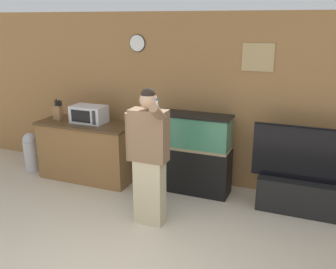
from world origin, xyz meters
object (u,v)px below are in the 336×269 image
at_px(counter_island, 87,151).
at_px(tv_on_stand, 303,187).
at_px(trash_bin, 31,151).
at_px(microwave, 89,114).
at_px(aquarium_on_stand, 190,153).
at_px(person_standing, 148,156).
at_px(knife_block, 58,112).

bearing_deg(counter_island, tv_on_stand, 1.87).
distance_m(counter_island, trash_bin, 1.09).
bearing_deg(microwave, tv_on_stand, 1.24).
height_order(aquarium_on_stand, person_standing, person_standing).
bearing_deg(counter_island, trash_bin, -175.71).
bearing_deg(knife_block, trash_bin, -170.96).
distance_m(aquarium_on_stand, person_standing, 1.14).
bearing_deg(trash_bin, tv_on_stand, 2.47).
bearing_deg(knife_block, counter_island, -0.98).
relative_size(aquarium_on_stand, trash_bin, 1.80).
bearing_deg(trash_bin, counter_island, 4.29).
height_order(microwave, aquarium_on_stand, microwave).
distance_m(microwave, trash_bin, 1.35).
distance_m(counter_island, microwave, 0.60).
height_order(knife_block, aquarium_on_stand, knife_block).
xyz_separation_m(microwave, trash_bin, (-1.13, -0.12, -0.73)).
distance_m(microwave, knife_block, 0.57).
bearing_deg(tv_on_stand, knife_block, -178.52).
bearing_deg(trash_bin, knife_block, 9.04).
height_order(microwave, trash_bin, microwave).
height_order(knife_block, person_standing, person_standing).
bearing_deg(knife_block, person_standing, -24.38).
xyz_separation_m(microwave, aquarium_on_stand, (1.64, 0.14, -0.47)).
xyz_separation_m(microwave, tv_on_stand, (3.24, 0.07, -0.72)).
height_order(microwave, tv_on_stand, microwave).
bearing_deg(microwave, trash_bin, -174.05).
relative_size(counter_island, aquarium_on_stand, 1.30).
xyz_separation_m(aquarium_on_stand, person_standing, (-0.18, -1.08, 0.31)).
xyz_separation_m(microwave, person_standing, (1.46, -0.95, -0.16)).
distance_m(counter_island, knife_block, 0.78).
distance_m(counter_island, tv_on_stand, 3.29).
xyz_separation_m(counter_island, tv_on_stand, (3.29, 0.11, -0.12)).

